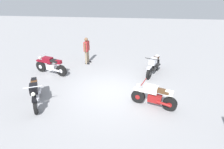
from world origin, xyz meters
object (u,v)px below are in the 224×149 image
at_px(motorcycle_maroon_cruiser, 51,65).
at_px(motorcycle_silver_cruiser, 154,65).
at_px(motorcycle_black_cruiser, 35,93).
at_px(motorcycle_cream_vintage, 154,96).
at_px(person_in_red_shirt, 87,49).

height_order(motorcycle_maroon_cruiser, motorcycle_silver_cruiser, same).
height_order(motorcycle_black_cruiser, motorcycle_maroon_cruiser, same).
xyz_separation_m(motorcycle_cream_vintage, motorcycle_maroon_cruiser, (5.49, -2.67, 0.03)).
bearing_deg(motorcycle_silver_cruiser, motorcycle_maroon_cruiser, -61.67).
bearing_deg(person_in_red_shirt, motorcycle_silver_cruiser, -6.81).
bearing_deg(motorcycle_cream_vintage, motorcycle_silver_cruiser, -74.36).
xyz_separation_m(motorcycle_cream_vintage, person_in_red_shirt, (3.79, -4.44, 0.46)).
distance_m(motorcycle_cream_vintage, person_in_red_shirt, 5.86).
relative_size(motorcycle_black_cruiser, motorcycle_maroon_cruiser, 0.97).
relative_size(motorcycle_cream_vintage, person_in_red_shirt, 1.13).
bearing_deg(motorcycle_cream_vintage, motorcycle_black_cruiser, 23.42).
relative_size(motorcycle_silver_cruiser, person_in_red_shirt, 1.18).
distance_m(motorcycle_black_cruiser, motorcycle_silver_cruiser, 6.36).
xyz_separation_m(motorcycle_maroon_cruiser, person_in_red_shirt, (-1.70, -1.77, 0.43)).
height_order(motorcycle_black_cruiser, motorcycle_cream_vintage, motorcycle_black_cruiser).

